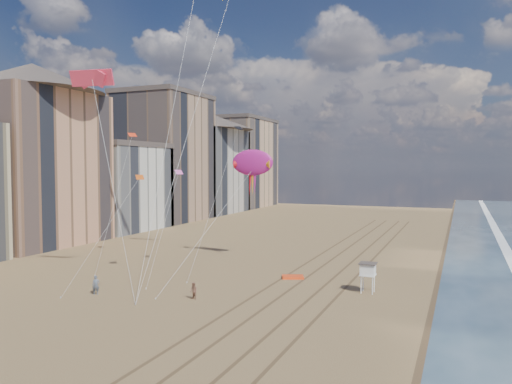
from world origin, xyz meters
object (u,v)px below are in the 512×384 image
at_px(lifeguard_stand, 368,270).
at_px(show_kite, 252,163).
at_px(grounded_kite, 293,277).
at_px(kite_flyer_b, 194,291).
at_px(kite_flyer_a, 96,285).

relative_size(lifeguard_stand, show_kite, 0.12).
xyz_separation_m(grounded_kite, kite_flyer_b, (-5.75, -11.92, 0.67)).
bearing_deg(kite_flyer_b, lifeguard_stand, 56.61).
bearing_deg(kite_flyer_b, kite_flyer_a, -142.34).
distance_m(lifeguard_stand, grounded_kite, 9.58).
distance_m(grounded_kite, kite_flyer_a, 20.76).
bearing_deg(grounded_kite, kite_flyer_b, -138.58).
height_order(grounded_kite, kite_flyer_a, kite_flyer_a).
relative_size(lifeguard_stand, kite_flyer_b, 1.84).
distance_m(show_kite, kite_flyer_a, 25.41).
height_order(lifeguard_stand, kite_flyer_a, lifeguard_stand).
height_order(show_kite, kite_flyer_b, show_kite).
xyz_separation_m(lifeguard_stand, kite_flyer_a, (-24.11, -10.72, -1.35)).
xyz_separation_m(grounded_kite, show_kite, (-7.92, 7.25, 12.66)).
relative_size(lifeguard_stand, grounded_kite, 1.26).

